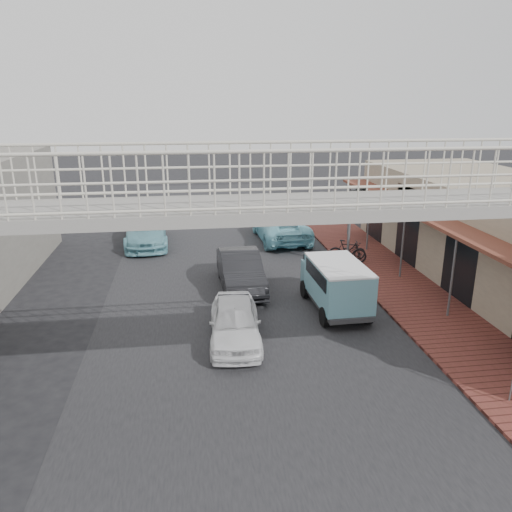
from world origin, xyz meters
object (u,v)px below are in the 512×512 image
object	(u,v)px
angkot_curb	(281,227)
motorcycle_far	(347,251)
white_hatchback	(235,322)
arrow_sign	(366,201)
angkot_far	(146,230)
dark_sedan	(240,270)
angkot_van	(336,280)
motorcycle_near	(349,252)

from	to	relation	value
angkot_curb	motorcycle_far	xyz separation A→B (m)	(2.24, -4.45, -0.12)
motorcycle_far	white_hatchback	bearing A→B (deg)	162.33
arrow_sign	angkot_far	bearing A→B (deg)	131.30
dark_sedan	angkot_far	bearing A→B (deg)	119.83
angkot_curb	angkot_far	xyz separation A→B (m)	(-7.06, 0.15, 0.01)
angkot_van	motorcycle_near	xyz separation A→B (m)	(2.19, 5.19, -0.62)
angkot_van	motorcycle_near	distance (m)	5.66
motorcycle_near	angkot_curb	bearing A→B (deg)	20.89
white_hatchback	motorcycle_far	world-z (taller)	white_hatchback
angkot_curb	arrow_sign	world-z (taller)	arrow_sign
angkot_far	arrow_sign	size ratio (longest dim) A/B	1.49
dark_sedan	arrow_sign	xyz separation A→B (m)	(5.83, 2.28, 2.17)
angkot_curb	motorcycle_far	size ratio (longest dim) A/B	3.08
dark_sedan	motorcycle_far	size ratio (longest dim) A/B	2.59
white_hatchback	angkot_curb	xyz separation A→B (m)	(3.56, 11.30, 0.08)
dark_sedan	motorcycle_far	xyz separation A→B (m)	(5.14, 2.31, -0.12)
white_hatchback	angkot_far	size ratio (longest dim) A/B	0.74
motorcycle_near	arrow_sign	world-z (taller)	arrow_sign
motorcycle_far	arrow_sign	world-z (taller)	arrow_sign
angkot_curb	motorcycle_near	distance (m)	4.87
angkot_curb	motorcycle_far	distance (m)	4.99
angkot_far	arrow_sign	xyz separation A→B (m)	(9.99, -4.63, 2.15)
angkot_curb	motorcycle_near	world-z (taller)	angkot_curb
white_hatchback	dark_sedan	world-z (taller)	dark_sedan
angkot_far	motorcycle_far	size ratio (longest dim) A/B	3.00
dark_sedan	motorcycle_far	bearing A→B (deg)	23.02
motorcycle_far	arrow_sign	xyz separation A→B (m)	(0.69, -0.03, 2.29)
white_hatchback	angkot_van	world-z (taller)	angkot_van
angkot_curb	motorcycle_far	world-z (taller)	angkot_curb
motorcycle_far	arrow_sign	size ratio (longest dim) A/B	0.50
angkot_van	motorcycle_far	distance (m)	5.40
white_hatchback	motorcycle_near	size ratio (longest dim) A/B	2.33
dark_sedan	angkot_curb	bearing A→B (deg)	65.61
white_hatchback	angkot_curb	world-z (taller)	angkot_curb
dark_sedan	angkot_curb	xyz separation A→B (m)	(2.90, 6.77, 0.00)
dark_sedan	motorcycle_near	distance (m)	5.86
white_hatchback	motorcycle_near	distance (m)	9.23
angkot_curb	angkot_van	distance (m)	9.44
angkot_far	motorcycle_far	bearing A→B (deg)	-30.36
white_hatchback	motorcycle_near	xyz separation A→B (m)	(5.95, 7.06, -0.12)
angkot_curb	angkot_far	size ratio (longest dim) A/B	1.02
angkot_curb	angkot_van	world-z (taller)	angkot_van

